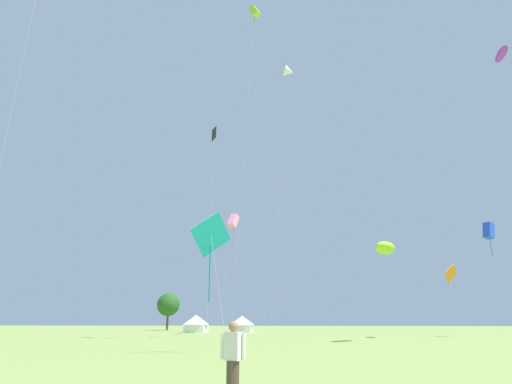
{
  "coord_description": "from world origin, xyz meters",
  "views": [
    {
      "loc": [
        5.61,
        -5.21,
        1.72
      ],
      "look_at": [
        0.0,
        32.0,
        12.74
      ],
      "focal_mm": 31.15,
      "sensor_mm": 36.0,
      "label": 1
    }
  ],
  "objects_px": {
    "kite_cyan_diamond": "(211,237)",
    "kite_lime_parafoil": "(385,248)",
    "kite_purple_parafoil": "(502,54)",
    "festival_tent_left": "(196,323)",
    "kite_white_delta": "(289,72)",
    "festival_tent_right": "(242,323)",
    "person_spectator": "(233,363)",
    "kite_black_diamond": "(214,138)",
    "tree_distant_left": "(168,305)",
    "kite_pink_box": "(233,221)",
    "kite_blue_box": "(489,231)",
    "kite_lime_box": "(254,13)",
    "kite_orange_diamond": "(451,274)"
  },
  "relations": [
    {
      "from": "kite_purple_parafoil",
      "to": "kite_blue_box",
      "type": "distance_m",
      "value": 21.37
    },
    {
      "from": "kite_pink_box",
      "to": "kite_cyan_diamond",
      "type": "height_order",
      "value": "kite_pink_box"
    },
    {
      "from": "kite_purple_parafoil",
      "to": "festival_tent_left",
      "type": "distance_m",
      "value": 58.78
    },
    {
      "from": "kite_cyan_diamond",
      "to": "festival_tent_left",
      "type": "height_order",
      "value": "kite_cyan_diamond"
    },
    {
      "from": "festival_tent_right",
      "to": "kite_orange_diamond",
      "type": "bearing_deg",
      "value": -40.23
    },
    {
      "from": "kite_orange_diamond",
      "to": "kite_lime_box",
      "type": "bearing_deg",
      "value": -161.21
    },
    {
      "from": "festival_tent_left",
      "to": "kite_orange_diamond",
      "type": "bearing_deg",
      "value": -33.35
    },
    {
      "from": "kite_purple_parafoil",
      "to": "kite_lime_box",
      "type": "height_order",
      "value": "kite_lime_box"
    },
    {
      "from": "kite_purple_parafoil",
      "to": "kite_lime_parafoil",
      "type": "distance_m",
      "value": 30.28
    },
    {
      "from": "kite_cyan_diamond",
      "to": "kite_lime_parafoil",
      "type": "relative_size",
      "value": 0.9
    },
    {
      "from": "kite_pink_box",
      "to": "kite_cyan_diamond",
      "type": "bearing_deg",
      "value": -80.46
    },
    {
      "from": "festival_tent_left",
      "to": "kite_lime_parafoil",
      "type": "bearing_deg",
      "value": -49.55
    },
    {
      "from": "kite_pink_box",
      "to": "person_spectator",
      "type": "height_order",
      "value": "kite_pink_box"
    },
    {
      "from": "kite_pink_box",
      "to": "kite_white_delta",
      "type": "height_order",
      "value": "kite_white_delta"
    },
    {
      "from": "festival_tent_left",
      "to": "kite_cyan_diamond",
      "type": "bearing_deg",
      "value": -73.22
    },
    {
      "from": "kite_black_diamond",
      "to": "festival_tent_right",
      "type": "bearing_deg",
      "value": 93.79
    },
    {
      "from": "kite_cyan_diamond",
      "to": "kite_lime_box",
      "type": "xyz_separation_m",
      "value": [
        -0.23,
        18.62,
        30.69
      ]
    },
    {
      "from": "kite_cyan_diamond",
      "to": "kite_white_delta",
      "type": "xyz_separation_m",
      "value": [
        3.42,
        22.94,
        24.95
      ]
    },
    {
      "from": "kite_cyan_diamond",
      "to": "kite_lime_parafoil",
      "type": "bearing_deg",
      "value": 53.43
    },
    {
      "from": "festival_tent_left",
      "to": "festival_tent_right",
      "type": "relative_size",
      "value": 1.06
    },
    {
      "from": "kite_cyan_diamond",
      "to": "kite_white_delta",
      "type": "relative_size",
      "value": 0.25
    },
    {
      "from": "tree_distant_left",
      "to": "kite_lime_parafoil",
      "type": "bearing_deg",
      "value": -52.42
    },
    {
      "from": "kite_lime_box",
      "to": "tree_distant_left",
      "type": "height_order",
      "value": "kite_lime_box"
    },
    {
      "from": "kite_cyan_diamond",
      "to": "kite_blue_box",
      "type": "xyz_separation_m",
      "value": [
        26.93,
        31.3,
        5.79
      ]
    },
    {
      "from": "kite_black_diamond",
      "to": "kite_blue_box",
      "type": "xyz_separation_m",
      "value": [
        31.88,
        12.03,
        -9.24
      ]
    },
    {
      "from": "kite_white_delta",
      "to": "festival_tent_right",
      "type": "height_order",
      "value": "kite_white_delta"
    },
    {
      "from": "kite_lime_parafoil",
      "to": "kite_black_diamond",
      "type": "bearing_deg",
      "value": 172.04
    },
    {
      "from": "kite_lime_box",
      "to": "kite_purple_parafoil",
      "type": "bearing_deg",
      "value": 11.36
    },
    {
      "from": "kite_white_delta",
      "to": "kite_lime_box",
      "type": "relative_size",
      "value": 0.85
    },
    {
      "from": "kite_black_diamond",
      "to": "kite_pink_box",
      "type": "relative_size",
      "value": 1.34
    },
    {
      "from": "kite_purple_parafoil",
      "to": "festival_tent_left",
      "type": "height_order",
      "value": "kite_purple_parafoil"
    },
    {
      "from": "kite_cyan_diamond",
      "to": "kite_lime_box",
      "type": "height_order",
      "value": "kite_lime_box"
    },
    {
      "from": "kite_white_delta",
      "to": "kite_cyan_diamond",
      "type": "bearing_deg",
      "value": -98.49
    },
    {
      "from": "kite_black_diamond",
      "to": "tree_distant_left",
      "type": "distance_m",
      "value": 54.75
    },
    {
      "from": "kite_black_diamond",
      "to": "kite_pink_box",
      "type": "distance_m",
      "value": 19.13
    },
    {
      "from": "kite_pink_box",
      "to": "kite_blue_box",
      "type": "distance_m",
      "value": 34.03
    },
    {
      "from": "kite_white_delta",
      "to": "kite_blue_box",
      "type": "bearing_deg",
      "value": 19.58
    },
    {
      "from": "kite_pink_box",
      "to": "kite_cyan_diamond",
      "type": "xyz_separation_m",
      "value": [
        6.31,
        -37.54,
        -9.51
      ]
    },
    {
      "from": "kite_purple_parafoil",
      "to": "kite_black_diamond",
      "type": "relative_size",
      "value": 1.43
    },
    {
      "from": "kite_lime_parafoil",
      "to": "kite_lime_box",
      "type": "relative_size",
      "value": 0.24
    },
    {
      "from": "kite_cyan_diamond",
      "to": "kite_orange_diamond",
      "type": "relative_size",
      "value": 1.04
    },
    {
      "from": "kite_purple_parafoil",
      "to": "festival_tent_left",
      "type": "relative_size",
      "value": 7.66
    },
    {
      "from": "kite_orange_diamond",
      "to": "person_spectator",
      "type": "xyz_separation_m",
      "value": [
        -15.77,
        -41.34,
        -5.88
      ]
    },
    {
      "from": "kite_orange_diamond",
      "to": "tree_distant_left",
      "type": "xyz_separation_m",
      "value": [
        -46.52,
        41.37,
        -1.52
      ]
    },
    {
      "from": "kite_black_diamond",
      "to": "kite_lime_parafoil",
      "type": "height_order",
      "value": "kite_black_diamond"
    },
    {
      "from": "kite_white_delta",
      "to": "kite_lime_parafoil",
      "type": "xyz_separation_m",
      "value": [
        9.07,
        -6.1,
        -23.24
      ]
    },
    {
      "from": "kite_white_delta",
      "to": "festival_tent_left",
      "type": "bearing_deg",
      "value": 125.09
    },
    {
      "from": "person_spectator",
      "to": "festival_tent_left",
      "type": "relative_size",
      "value": 0.4
    },
    {
      "from": "kite_cyan_diamond",
      "to": "festival_tent_left",
      "type": "xyz_separation_m",
      "value": [
        -14.69,
        48.73,
        -5.08
      ]
    },
    {
      "from": "kite_pink_box",
      "to": "festival_tent_right",
      "type": "relative_size",
      "value": 4.22
    }
  ]
}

